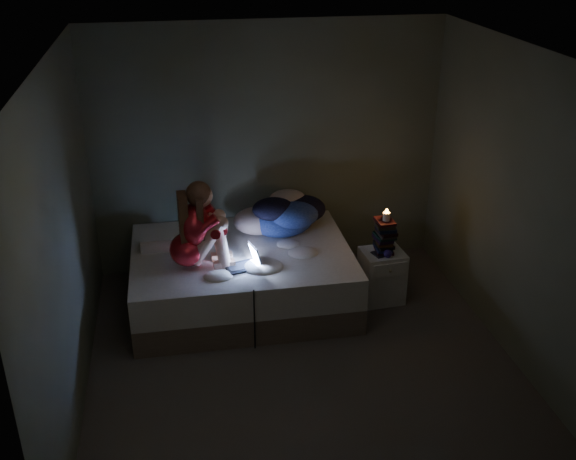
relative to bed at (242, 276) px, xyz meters
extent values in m
cube|color=#484543|center=(0.39, -1.10, -0.30)|extent=(3.60, 3.80, 0.02)
cube|color=silver|center=(0.39, -1.10, 2.32)|extent=(3.60, 3.80, 0.02)
cube|color=#49503F|center=(0.39, 0.81, 1.01)|extent=(3.60, 0.02, 2.60)
cube|color=#49503F|center=(0.39, -3.01, 1.01)|extent=(3.60, 0.02, 2.60)
cube|color=#49503F|center=(-1.42, -1.10, 1.01)|extent=(0.02, 3.80, 2.60)
cube|color=#49503F|center=(2.20, -1.10, 1.01)|extent=(0.02, 3.80, 2.60)
cube|color=silver|center=(-0.73, 0.24, 0.35)|extent=(0.44, 0.31, 0.13)
cube|color=beige|center=(1.36, -0.19, -0.02)|extent=(0.42, 0.38, 0.53)
cylinder|color=beige|center=(1.37, -0.19, 0.59)|extent=(0.07, 0.07, 0.08)
cube|color=black|center=(1.28, -0.24, 0.25)|extent=(0.10, 0.15, 0.01)
sphere|color=navy|center=(1.36, -0.31, 0.28)|extent=(0.08, 0.08, 0.08)
camera|label=1|loc=(-0.57, -5.69, 3.22)|focal=41.71mm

